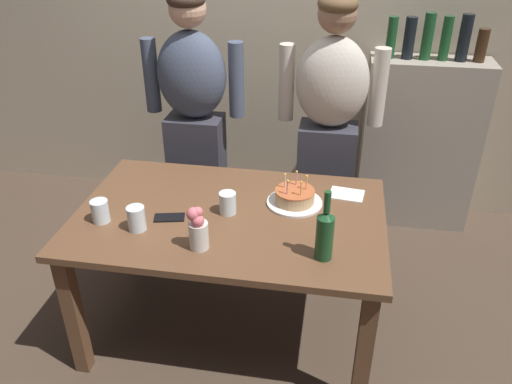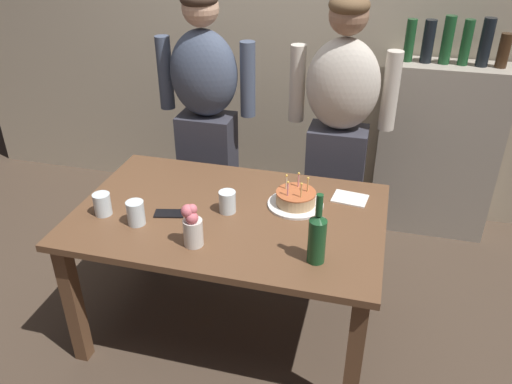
{
  "view_description": "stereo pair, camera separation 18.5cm",
  "coord_description": "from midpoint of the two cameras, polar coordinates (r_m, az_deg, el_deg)",
  "views": [
    {
      "loc": [
        0.48,
        -2.06,
        2.08
      ],
      "look_at": [
        0.12,
        0.06,
        0.84
      ],
      "focal_mm": 36.03,
      "sensor_mm": 36.0,
      "label": 1
    },
    {
      "loc": [
        0.66,
        -2.02,
        2.08
      ],
      "look_at": [
        0.12,
        0.06,
        0.84
      ],
      "focal_mm": 36.03,
      "sensor_mm": 36.0,
      "label": 2
    }
  ],
  "objects": [
    {
      "name": "back_wall",
      "position": [
        3.72,
        0.64,
        17.81
      ],
      "size": [
        5.2,
        0.1,
        2.6
      ],
      "primitive_type": "cube",
      "color": "tan",
      "rests_on": "ground_plane"
    },
    {
      "name": "person_woman_cardigan",
      "position": [
        3.06,
        6.31,
        6.51
      ],
      "size": [
        0.61,
        0.27,
        1.66
      ],
      "rotation": [
        0.0,
        0.0,
        3.14
      ],
      "color": "#33333D",
      "rests_on": "ground_plane"
    },
    {
      "name": "person_man_bearded",
      "position": [
        3.2,
        -8.49,
        7.45
      ],
      "size": [
        0.61,
        0.27,
        1.66
      ],
      "rotation": [
        0.0,
        0.0,
        3.14
      ],
      "color": "#33333D",
      "rests_on": "ground_plane"
    },
    {
      "name": "dining_table",
      "position": [
        2.56,
        -4.98,
        -4.3
      ],
      "size": [
        1.5,
        0.96,
        0.74
      ],
      "color": "brown",
      "rests_on": "ground_plane"
    },
    {
      "name": "birthday_cake",
      "position": [
        2.56,
        2.25,
        -0.67
      ],
      "size": [
        0.28,
        0.28,
        0.16
      ],
      "color": "white",
      "rests_on": "dining_table"
    },
    {
      "name": "ground_plane",
      "position": [
        2.97,
        -4.42,
        -14.62
      ],
      "size": [
        10.0,
        10.0,
        0.0
      ],
      "primitive_type": "plane",
      "color": "#47382B"
    },
    {
      "name": "cell_phone",
      "position": [
        2.51,
        -11.69,
        -2.84
      ],
      "size": [
        0.16,
        0.1,
        0.01
      ],
      "primitive_type": "cube",
      "rotation": [
        0.0,
        0.0,
        0.23
      ],
      "color": "black",
      "rests_on": "dining_table"
    },
    {
      "name": "wine_bottle",
      "position": [
        2.15,
        5.2,
        -4.66
      ],
      "size": [
        0.08,
        0.08,
        0.32
      ],
      "color": "#194723",
      "rests_on": "dining_table"
    },
    {
      "name": "water_glass_near",
      "position": [
        2.55,
        -18.93,
        -2.07
      ],
      "size": [
        0.08,
        0.08,
        0.11
      ],
      "primitive_type": "cylinder",
      "color": "silver",
      "rests_on": "dining_table"
    },
    {
      "name": "water_glass_far",
      "position": [
        2.44,
        -15.27,
        -2.9
      ],
      "size": [
        0.08,
        0.08,
        0.12
      ],
      "primitive_type": "cylinder",
      "color": "silver",
      "rests_on": "dining_table"
    },
    {
      "name": "napkin_stack",
      "position": [
        2.68,
        8.09,
        -0.31
      ],
      "size": [
        0.19,
        0.15,
        0.01
      ],
      "primitive_type": "cube",
      "rotation": [
        0.0,
        0.0,
        -0.13
      ],
      "color": "white",
      "rests_on": "dining_table"
    },
    {
      "name": "shelf_cabinet",
      "position": [
        3.71,
        16.27,
        5.32
      ],
      "size": [
        0.77,
        0.3,
        1.47
      ],
      "color": "#9E9384",
      "rests_on": "ground_plane"
    },
    {
      "name": "flower_vase",
      "position": [
        2.24,
        -8.88,
        -4.08
      ],
      "size": [
        0.09,
        0.09,
        0.21
      ],
      "color": "silver",
      "rests_on": "dining_table"
    },
    {
      "name": "water_glass_side",
      "position": [
        2.49,
        -5.3,
        -1.27
      ],
      "size": [
        0.08,
        0.08,
        0.11
      ],
      "primitive_type": "cylinder",
      "color": "silver",
      "rests_on": "dining_table"
    }
  ]
}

